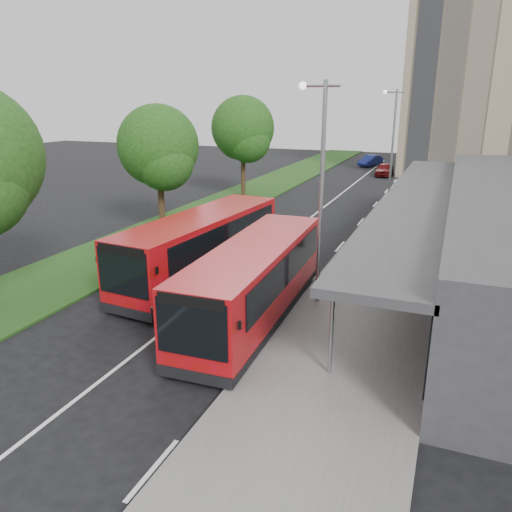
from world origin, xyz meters
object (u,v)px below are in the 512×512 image
(tree_mid, at_px, (159,151))
(lamp_post_far, at_px, (392,140))
(bus_main, at_px, (254,282))
(litter_bin, at_px, (375,245))
(tree_far, at_px, (243,132))
(bus_second, at_px, (201,247))
(car_far, at_px, (371,161))
(car_near, at_px, (384,169))
(lamp_post_near, at_px, (319,181))
(bollard, at_px, (396,211))

(tree_mid, distance_m, lamp_post_far, 17.07)
(bus_main, distance_m, litter_bin, 9.54)
(tree_far, relative_size, lamp_post_far, 0.98)
(bus_main, distance_m, bus_second, 4.74)
(bus_main, distance_m, car_far, 44.20)
(car_far, bearing_deg, bus_second, -71.30)
(tree_mid, xyz_separation_m, bus_main, (9.48, -9.17, -3.31))
(car_far, bearing_deg, litter_bin, -60.91)
(bus_second, distance_m, car_far, 41.09)
(tree_mid, xyz_separation_m, car_far, (6.29, 34.91, -4.09))
(tree_mid, height_order, bus_main, tree_mid)
(litter_bin, height_order, car_near, car_near)
(lamp_post_near, height_order, bus_second, lamp_post_near)
(lamp_post_near, relative_size, bus_second, 0.79)
(tree_mid, xyz_separation_m, lamp_post_near, (11.13, -7.05, 0.01))
(tree_mid, relative_size, bus_second, 0.72)
(bus_second, height_order, car_near, bus_second)
(car_far, bearing_deg, car_near, -50.85)
(bollard, relative_size, car_near, 0.29)
(litter_bin, relative_size, car_near, 0.23)
(car_near, height_order, car_far, car_near)
(lamp_post_far, relative_size, litter_bin, 9.11)
(lamp_post_far, relative_size, car_near, 2.09)
(tree_far, distance_m, bus_second, 19.41)
(lamp_post_near, relative_size, bollard, 7.21)
(tree_far, relative_size, lamp_post_near, 0.98)
(bollard, bearing_deg, bus_second, -114.93)
(bollard, bearing_deg, tree_far, 161.60)
(tree_mid, bearing_deg, car_near, 72.28)
(car_near, bearing_deg, bus_second, -94.95)
(lamp_post_near, distance_m, car_far, 42.44)
(tree_far, relative_size, bus_main, 0.80)
(tree_mid, relative_size, car_far, 1.93)
(tree_far, bearing_deg, bus_main, -65.89)
(litter_bin, bearing_deg, tree_mid, 179.57)
(lamp_post_near, xyz_separation_m, lamp_post_far, (0.00, 20.00, 0.00))
(tree_mid, relative_size, litter_bin, 8.30)
(bollard, height_order, car_near, car_near)
(bus_main, relative_size, car_near, 2.54)
(bus_main, xyz_separation_m, car_far, (-3.19, 44.08, -0.78))
(tree_mid, relative_size, lamp_post_near, 0.91)
(lamp_post_near, distance_m, litter_bin, 8.17)
(tree_far, distance_m, car_far, 24.16)
(lamp_post_far, height_order, car_near, lamp_post_far)
(bollard, bearing_deg, lamp_post_near, -94.67)
(lamp_post_near, bearing_deg, bus_main, -127.92)
(lamp_post_near, distance_m, lamp_post_far, 20.00)
(lamp_post_near, distance_m, bus_second, 6.30)
(tree_far, xyz_separation_m, lamp_post_near, (11.13, -19.05, -0.32))
(lamp_post_near, xyz_separation_m, bollard, (1.22, 14.94, -4.01))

